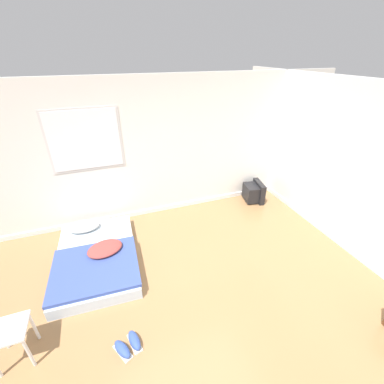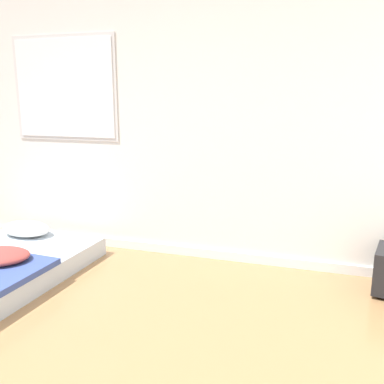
% 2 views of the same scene
% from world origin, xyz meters
% --- Properties ---
extents(wall_back, '(8.01, 0.08, 2.60)m').
position_xyz_m(wall_back, '(-0.02, 2.70, 1.29)').
color(wall_back, white).
rests_on(wall_back, ground_plane).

